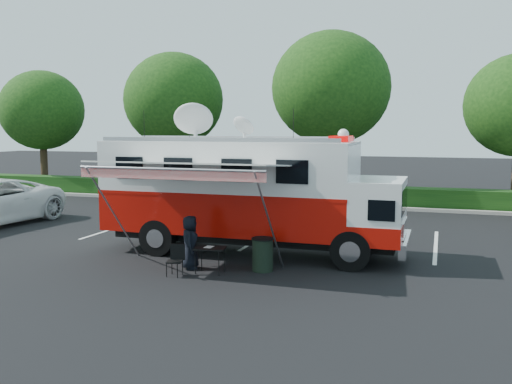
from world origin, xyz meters
TOP-DOWN VIEW (x-y plane):
  - ground_plane at (0.00, 0.00)m, footprint 120.00×120.00m
  - back_border at (1.14, 12.90)m, footprint 60.00×6.14m
  - stall_lines at (-0.50, 3.00)m, footprint 24.12×5.50m
  - command_truck at (-0.08, -0.00)m, footprint 9.41×2.59m
  - awning at (-0.92, -2.69)m, footprint 5.13×2.65m
  - person at (-1.03, -2.30)m, footprint 0.72×0.86m
  - folding_table at (-0.32, -2.56)m, footprint 0.92×0.72m
  - folding_chair at (-1.09, -3.06)m, footprint 0.49×0.52m
  - trash_bin at (0.98, -1.90)m, footprint 0.62×0.62m

SIDE VIEW (x-z plane):
  - ground_plane at x=0.00m, z-range 0.00..0.00m
  - person at x=-1.03m, z-range -0.75..0.75m
  - stall_lines at x=-0.50m, z-range 0.00..0.01m
  - trash_bin at x=0.98m, z-range 0.00..0.93m
  - folding_chair at x=-1.09m, z-range 0.07..0.91m
  - folding_table at x=-0.32m, z-range 0.31..1.02m
  - command_truck at x=-0.08m, z-range -0.33..4.19m
  - awning at x=-0.92m, z-range 1.36..4.46m
  - back_border at x=1.14m, z-range 0.57..9.44m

